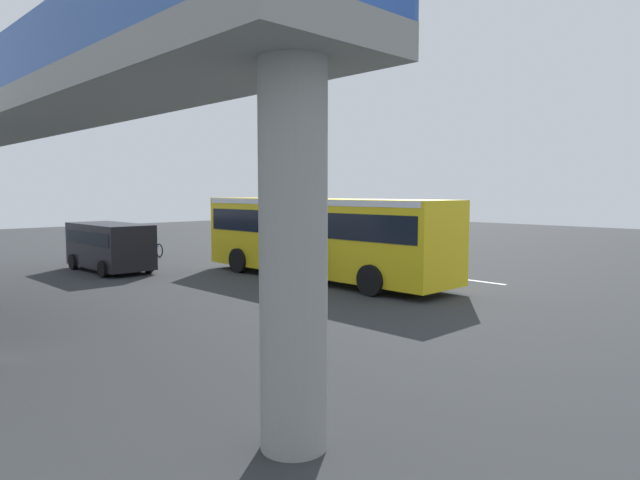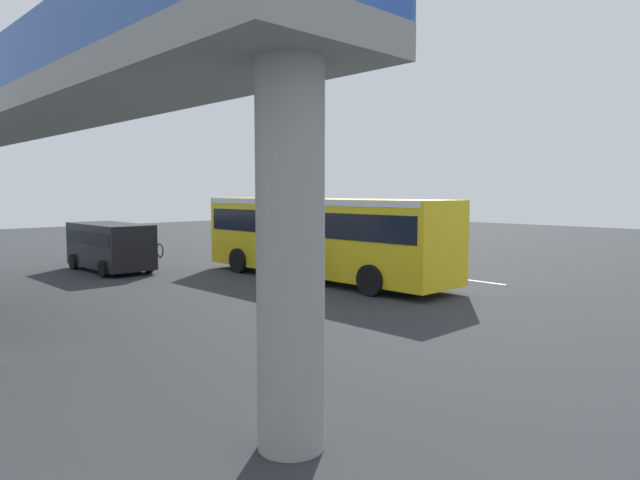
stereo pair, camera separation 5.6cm
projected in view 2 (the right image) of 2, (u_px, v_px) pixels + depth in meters
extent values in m
plane|color=#2D3033|center=(322.00, 272.00, 23.71)|extent=(80.00, 80.00, 0.00)
cube|color=yellow|center=(321.00, 236.00, 21.71)|extent=(11.50, 2.55, 2.86)
cube|color=black|center=(321.00, 222.00, 21.67)|extent=(11.04, 2.59, 0.90)
cube|color=white|center=(321.00, 202.00, 21.60)|extent=(11.27, 2.58, 0.20)
cube|color=black|center=(235.00, 221.00, 25.82)|extent=(0.04, 2.24, 1.20)
cylinder|color=black|center=(239.00, 260.00, 23.58)|extent=(1.04, 0.30, 1.04)
cylinder|color=black|center=(285.00, 256.00, 25.34)|extent=(1.04, 0.30, 1.04)
cylinder|color=black|center=(371.00, 280.00, 18.30)|extent=(1.04, 0.30, 1.04)
cylinder|color=black|center=(417.00, 273.00, 20.06)|extent=(1.04, 0.30, 1.04)
cube|color=black|center=(110.00, 245.00, 24.09)|extent=(4.80, 1.95, 1.86)
cube|color=black|center=(110.00, 237.00, 24.06)|extent=(4.42, 1.98, 0.56)
cylinder|color=black|center=(74.00, 262.00, 24.62)|extent=(0.68, 0.22, 0.68)
cylinder|color=black|center=(117.00, 258.00, 25.97)|extent=(0.68, 0.22, 0.68)
cylinder|color=black|center=(104.00, 269.00, 22.35)|extent=(0.68, 0.22, 0.68)
cylinder|color=black|center=(149.00, 264.00, 23.70)|extent=(0.68, 0.22, 0.68)
torus|color=black|center=(150.00, 249.00, 29.94)|extent=(0.72, 0.06, 0.72)
torus|color=black|center=(160.00, 250.00, 29.18)|extent=(0.72, 0.06, 0.72)
cube|color=blue|center=(155.00, 246.00, 29.55)|extent=(0.89, 0.04, 0.04)
cylinder|color=blue|center=(157.00, 243.00, 29.39)|extent=(0.03, 0.03, 0.40)
cube|color=black|center=(156.00, 239.00, 29.38)|extent=(0.20, 0.08, 0.04)
cylinder|color=blue|center=(151.00, 239.00, 29.80)|extent=(0.02, 0.44, 0.02)
torus|color=black|center=(114.00, 251.00, 29.06)|extent=(0.72, 0.06, 0.72)
torus|color=black|center=(122.00, 252.00, 28.30)|extent=(0.72, 0.06, 0.72)
cube|color=orange|center=(118.00, 248.00, 28.66)|extent=(0.89, 0.04, 0.04)
cylinder|color=orange|center=(119.00, 244.00, 28.51)|extent=(0.03, 0.03, 0.40)
cube|color=black|center=(119.00, 240.00, 28.49)|extent=(0.20, 0.08, 0.04)
cylinder|color=orange|center=(114.00, 240.00, 28.92)|extent=(0.02, 0.44, 0.02)
torus|color=black|center=(81.00, 252.00, 28.37)|extent=(0.72, 0.06, 0.72)
torus|color=black|center=(89.00, 254.00, 27.61)|extent=(0.72, 0.06, 0.72)
cube|color=green|center=(85.00, 249.00, 27.97)|extent=(0.89, 0.04, 0.04)
cylinder|color=green|center=(87.00, 246.00, 27.82)|extent=(0.03, 0.03, 0.40)
cube|color=black|center=(86.00, 242.00, 27.80)|extent=(0.20, 0.08, 0.04)
cylinder|color=green|center=(82.00, 241.00, 28.23)|extent=(0.02, 0.44, 0.02)
cylinder|color=#2D2D38|center=(293.00, 277.00, 19.65)|extent=(0.32, 0.32, 0.85)
cylinder|color=#19724C|center=(293.00, 255.00, 19.59)|extent=(0.38, 0.38, 0.70)
sphere|color=tan|center=(293.00, 242.00, 19.54)|extent=(0.22, 0.22, 0.22)
cylinder|color=slate|center=(414.00, 235.00, 25.90)|extent=(0.08, 0.08, 2.80)
cube|color=red|center=(415.00, 212.00, 25.80)|extent=(0.04, 0.60, 0.60)
cube|color=silver|center=(481.00, 282.00, 21.25)|extent=(2.00, 0.20, 0.01)
cube|color=silver|center=(398.00, 271.00, 24.12)|extent=(2.00, 0.20, 0.01)
cube|color=silver|center=(333.00, 262.00, 26.99)|extent=(2.00, 0.20, 0.01)
cube|color=silver|center=(280.00, 256.00, 29.86)|extent=(2.00, 0.20, 0.01)
cylinder|color=gray|center=(290.00, 259.00, 7.27)|extent=(0.90, 0.90, 5.11)
cube|color=gray|center=(16.00, 121.00, 15.21)|extent=(24.80, 2.60, 0.50)
cube|color=#3359A5|center=(63.00, 96.00, 16.01)|extent=(24.80, 0.08, 1.10)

